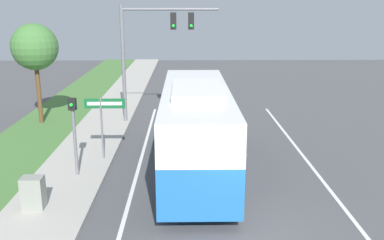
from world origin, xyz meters
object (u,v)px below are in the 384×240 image
bus (196,124)px  pedestrian_signal (74,125)px  utility_cabinet (33,193)px  signal_gantry (151,41)px  street_sign (103,115)px

bus → pedestrian_signal: bearing=-171.4°
pedestrian_signal → utility_cabinet: bearing=-104.4°
bus → signal_gantry: bearing=107.3°
street_sign → signal_gantry: bearing=75.6°
signal_gantry → bus: bearing=-72.7°
bus → pedestrian_signal: bus is taller
signal_gantry → street_sign: (-1.59, -6.16, -2.57)m
street_sign → utility_cabinet: bearing=-108.0°
signal_gantry → utility_cabinet: signal_gantry is taller
street_sign → bus: bearing=-16.2°
signal_gantry → pedestrian_signal: signal_gantry is taller
signal_gantry → street_sign: bearing=-104.4°
utility_cabinet → signal_gantry: bearing=74.0°
pedestrian_signal → street_sign: pedestrian_signal is taller
street_sign → utility_cabinet: (-1.50, -4.62, -1.39)m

